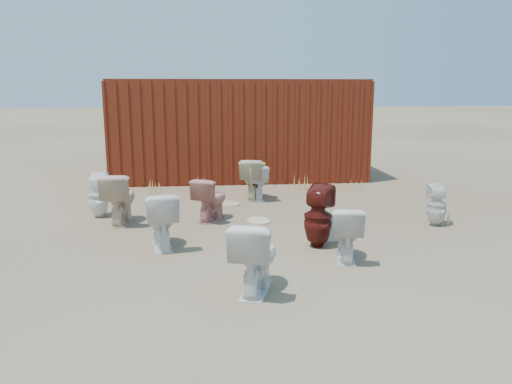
{
  "coord_description": "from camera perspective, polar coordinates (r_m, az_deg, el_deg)",
  "views": [
    {
      "loc": [
        -0.76,
        -7.29,
        2.22
      ],
      "look_at": [
        0.0,
        0.6,
        0.55
      ],
      "focal_mm": 35.0,
      "sensor_mm": 36.0,
      "label": 1
    }
  ],
  "objects": [
    {
      "name": "shipping_container",
      "position": [
        12.56,
        -2.02,
        7.23
      ],
      "size": [
        6.0,
        2.4,
        2.4
      ],
      "primitive_type": "cube",
      "color": "#51110D",
      "rests_on": "ground"
    },
    {
      "name": "toilet_front_a",
      "position": [
        7.11,
        -10.81,
        -3.12
      ],
      "size": [
        0.6,
        0.86,
        0.81
      ],
      "primitive_type": "imported",
      "rotation": [
        0.0,
        0.0,
        3.34
      ],
      "color": "white",
      "rests_on": "ground"
    },
    {
      "name": "yellow_lid",
      "position": [
        9.94,
        0.09,
        3.24
      ],
      "size": [
        0.36,
        0.45,
        0.02
      ],
      "primitive_type": "ellipsoid",
      "color": "gold",
      "rests_on": "toilet_back_yellowlid"
    },
    {
      "name": "loose_tank",
      "position": [
        7.47,
        8.18,
        -4.11
      ],
      "size": [
        0.51,
        0.24,
        0.35
      ],
      "primitive_type": "cube",
      "rotation": [
        0.0,
        0.0,
        -0.07
      ],
      "color": "white",
      "rests_on": "ground"
    },
    {
      "name": "toilet_front_maroon",
      "position": [
        7.06,
        7.11,
        -2.8
      ],
      "size": [
        0.55,
        0.55,
        0.88
      ],
      "primitive_type": "imported",
      "rotation": [
        0.0,
        0.0,
        2.58
      ],
      "color": "#53140E",
      "rests_on": "ground"
    },
    {
      "name": "weed_clump_c",
      "position": [
        11.01,
        11.44,
        0.76
      ],
      "size": [
        0.36,
        0.36,
        0.28
      ],
      "primitive_type": "cone",
      "color": "tan",
      "rests_on": "ground"
    },
    {
      "name": "toilet_front_e",
      "position": [
        6.6,
        10.23,
        -4.6
      ],
      "size": [
        0.53,
        0.78,
        0.73
      ],
      "primitive_type": "imported",
      "rotation": [
        0.0,
        0.0,
        2.96
      ],
      "color": "white",
      "rests_on": "ground"
    },
    {
      "name": "ground",
      "position": [
        7.66,
        0.43,
        -4.95
      ],
      "size": [
        100.0,
        100.0,
        0.0
      ],
      "primitive_type": "plane",
      "color": "brown",
      "rests_on": "ground"
    },
    {
      "name": "toilet_back_beige_left",
      "position": [
        8.52,
        -15.32,
        -0.68
      ],
      "size": [
        0.53,
        0.87,
        0.85
      ],
      "primitive_type": "imported",
      "rotation": [
        0.0,
        0.0,
        3.07
      ],
      "color": "beige",
      "rests_on": "ground"
    },
    {
      "name": "toilet_front_pink",
      "position": [
        8.46,
        -5.2,
        -0.8
      ],
      "size": [
        0.7,
        0.83,
        0.74
      ],
      "primitive_type": "imported",
      "rotation": [
        0.0,
        0.0,
        2.65
      ],
      "color": "tan",
      "rests_on": "ground"
    },
    {
      "name": "toilet_back_beige_right",
      "position": [
        10.02,
        -0.36,
        1.52
      ],
      "size": [
        0.62,
        0.89,
        0.83
      ],
      "primitive_type": "imported",
      "rotation": [
        0.0,
        0.0,
        2.93
      ],
      "color": "beige",
      "rests_on": "ground"
    },
    {
      "name": "toilet_back_yellowlid",
      "position": [
        10.0,
        0.09,
        1.15
      ],
      "size": [
        0.44,
        0.72,
        0.71
      ],
      "primitive_type": "imported",
      "rotation": [
        0.0,
        0.0,
        3.2
      ],
      "color": "white",
      "rests_on": "ground"
    },
    {
      "name": "toilet_back_e",
      "position": [
        8.62,
        19.96,
        -1.41
      ],
      "size": [
        0.37,
        0.38,
        0.69
      ],
      "primitive_type": "imported",
      "rotation": [
        0.0,
        0.0,
        2.92
      ],
      "color": "silver",
      "rests_on": "ground"
    },
    {
      "name": "loose_lid_far",
      "position": [
        9.66,
        -2.99,
        -1.33
      ],
      "size": [
        0.5,
        0.56,
        0.02
      ],
      "primitive_type": "ellipsoid",
      "rotation": [
        0.0,
        0.0,
        0.36
      ],
      "color": "tan",
      "rests_on": "ground"
    },
    {
      "name": "toilet_front_c",
      "position": [
        5.5,
        -0.12,
        -7.31
      ],
      "size": [
        0.68,
        0.91,
        0.82
      ],
      "primitive_type": "imported",
      "rotation": [
        0.0,
        0.0,
        2.84
      ],
      "color": "white",
      "rests_on": "ground"
    },
    {
      "name": "loose_lid_near",
      "position": [
        8.43,
        0.31,
        -3.3
      ],
      "size": [
        0.49,
        0.57,
        0.02
      ],
      "primitive_type": "ellipsoid",
      "rotation": [
        0.0,
        0.0,
        0.24
      ],
      "color": "beige",
      "rests_on": "ground"
    },
    {
      "name": "weed_clump_f",
      "position": [
        8.85,
        20.34,
        -2.6
      ],
      "size": [
        0.28,
        0.28,
        0.24
      ],
      "primitive_type": "cone",
      "color": "tan",
      "rests_on": "ground"
    },
    {
      "name": "weed_clump_b",
      "position": [
        9.93,
        -0.09,
        -0.25
      ],
      "size": [
        0.32,
        0.32,
        0.26
      ],
      "primitive_type": "cone",
      "color": "tan",
      "rests_on": "ground"
    },
    {
      "name": "toilet_back_a",
      "position": [
        9.05,
        -17.57,
        -0.37
      ],
      "size": [
        0.35,
        0.36,
        0.77
      ],
      "primitive_type": "imported",
      "rotation": [
        0.0,
        0.0,
        3.13
      ],
      "color": "white",
      "rests_on": "ground"
    },
    {
      "name": "weed_clump_d",
      "position": [
        10.99,
        -6.24,
        0.94
      ],
      "size": [
        0.3,
        0.3,
        0.29
      ],
      "primitive_type": "cone",
      "color": "tan",
      "rests_on": "ground"
    },
    {
      "name": "weed_clump_a",
      "position": [
        10.86,
        -11.78,
        0.55
      ],
      "size": [
        0.36,
        0.36,
        0.26
      ],
      "primitive_type": "cone",
      "color": "tan",
      "rests_on": "ground"
    },
    {
      "name": "weed_clump_e",
      "position": [
        11.01,
        5.04,
        1.07
      ],
      "size": [
        0.34,
        0.34,
        0.32
      ],
      "primitive_type": "cone",
      "color": "tan",
      "rests_on": "ground"
    }
  ]
}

